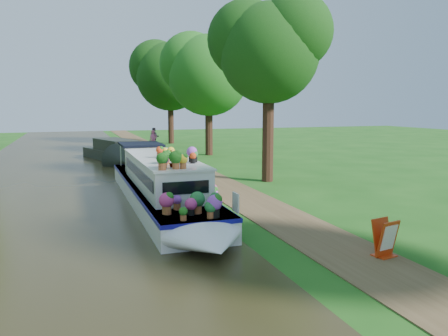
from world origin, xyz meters
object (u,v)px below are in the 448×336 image
sandwich_board (385,240)px  pedestrian_pink (153,141)px  plant_boat (163,185)px  pedestrian_dark (154,137)px  second_boat (116,152)px

sandwich_board → pedestrian_pink: 26.91m
plant_boat → pedestrian_dark: bearing=80.4°
pedestrian_pink → second_boat: bearing=-107.7°
plant_boat → pedestrian_pink: (3.19, 19.74, 0.04)m
plant_boat → second_boat: size_ratio=1.70×
sandwich_board → pedestrian_dark: size_ratio=0.55×
second_boat → pedestrian_dark: pedestrian_dark is taller
sandwich_board → pedestrian_pink: (-0.95, 26.89, 0.44)m
second_boat → pedestrian_pink: (3.49, 4.94, 0.30)m
pedestrian_pink → pedestrian_dark: bearing=95.8°
sandwich_board → pedestrian_dark: (-0.08, 31.10, 0.43)m
plant_boat → second_boat: (-0.30, 14.80, -0.26)m
pedestrian_dark → sandwich_board: bearing=-75.6°
second_boat → plant_boat: bearing=-106.9°
pedestrian_pink → pedestrian_dark: pedestrian_pink is taller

